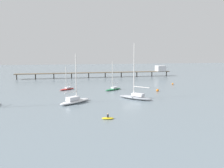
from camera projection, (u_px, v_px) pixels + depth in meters
name	position (u px, v px, depth m)	size (l,w,h in m)	color
ground_plane	(127.00, 99.00, 62.27)	(400.00, 400.00, 0.00)	slate
pier	(124.00, 71.00, 119.19)	(79.48, 5.06, 5.71)	brown
sailboat_white	(75.00, 100.00, 56.74)	(8.83, 7.82, 12.27)	white
sailboat_gray	(136.00, 96.00, 61.71)	(8.65, 8.98, 15.11)	gray
sailboat_red	(67.00, 88.00, 77.49)	(5.72, 5.12, 7.93)	red
sailboat_green	(113.00, 88.00, 77.00)	(7.10, 5.79, 9.89)	#287F4C
dinghy_yellow	(108.00, 118.00, 43.03)	(2.42, 1.41, 1.14)	yellow
mooring_buoy_inner	(173.00, 84.00, 89.88)	(0.70, 0.70, 0.70)	orange
mooring_buoy_mid	(158.00, 90.00, 73.99)	(0.85, 0.85, 0.85)	orange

